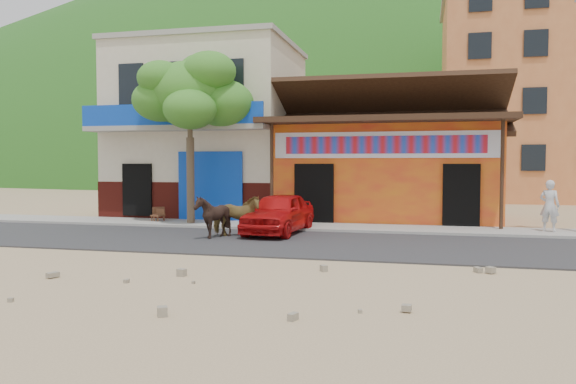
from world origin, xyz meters
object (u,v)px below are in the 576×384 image
at_px(tree, 190,137).
at_px(scooter, 270,210).
at_px(red_car, 279,213).
at_px(cafe_chair_left, 158,210).
at_px(cow_tan, 236,216).
at_px(cow_dark, 213,217).
at_px(pedestrian, 550,206).
at_px(cafe_chair_right, 159,208).

height_order(tree, scooter, tree).
distance_m(red_car, cafe_chair_left, 5.30).
distance_m(cow_tan, cow_dark, 0.74).
bearing_deg(red_car, scooter, 116.93).
relative_size(cow_dark, cafe_chair_left, 1.55).
bearing_deg(cow_tan, scooter, -11.00).
relative_size(cow_dark, red_car, 0.34).
distance_m(tree, pedestrian, 11.96).
distance_m(pedestrian, cafe_chair_right, 13.15).
relative_size(red_car, pedestrian, 2.34).
bearing_deg(cafe_chair_left, red_car, -4.14).
relative_size(tree, cafe_chair_left, 7.39).
height_order(pedestrian, cafe_chair_left, pedestrian).
relative_size(pedestrian, cafe_chair_right, 1.70).
bearing_deg(cow_dark, tree, -171.64).
distance_m(cow_dark, cafe_chair_left, 4.76).
relative_size(tree, cow_dark, 4.76).
height_order(tree, cow_dark, tree).
height_order(red_car, cafe_chair_left, red_car).
relative_size(red_car, cafe_chair_left, 4.58).
bearing_deg(scooter, tree, 120.12).
bearing_deg(tree, pedestrian, 1.23).
bearing_deg(tree, scooter, 12.49).
bearing_deg(cafe_chair_left, cafe_chair_right, 105.09).
bearing_deg(scooter, pedestrian, -74.61).
bearing_deg(cafe_chair_right, tree, -43.23).
xyz_separation_m(scooter, pedestrian, (9.02, -0.35, 0.35)).
bearing_deg(red_car, cafe_chair_left, 165.36).
height_order(cow_dark, pedestrian, pedestrian).
distance_m(cow_tan, cafe_chair_left, 4.87).
relative_size(cow_tan, scooter, 0.86).
bearing_deg(red_car, tree, 161.80).
bearing_deg(cow_tan, cafe_chair_right, 45.60).
xyz_separation_m(cow_tan, pedestrian, (9.17, 2.83, 0.26)).
xyz_separation_m(tree, cow_tan, (2.58, -2.58, -2.46)).
bearing_deg(scooter, cow_dark, -173.16).
xyz_separation_m(tree, red_car, (3.60, -1.51, -2.45)).
xyz_separation_m(cow_tan, cafe_chair_left, (-3.98, 2.81, -0.13)).
relative_size(cow_tan, cafe_chair_left, 1.79).
bearing_deg(pedestrian, cafe_chair_left, 24.51).
height_order(cow_tan, cafe_chair_left, cow_tan).
bearing_deg(red_car, cow_tan, -129.32).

